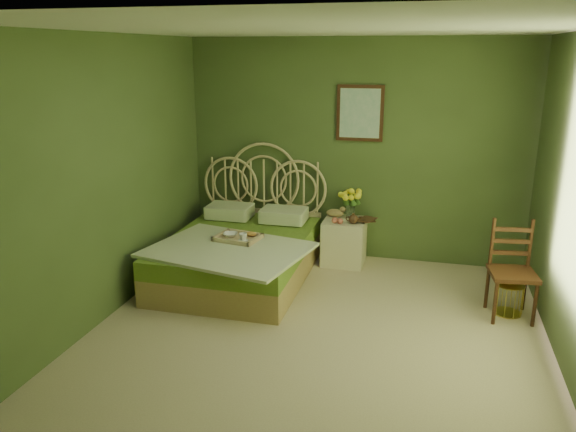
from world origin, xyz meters
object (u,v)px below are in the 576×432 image
(nightstand, at_px, (345,235))
(bed, at_px, (240,252))
(chair, at_px, (513,264))
(birdcage, at_px, (509,294))

(nightstand, bearing_deg, bed, -145.26)
(nightstand, relative_size, chair, 1.04)
(nightstand, relative_size, birdcage, 2.39)
(nightstand, xyz_separation_m, chair, (1.74, -0.95, 0.16))
(birdcage, bearing_deg, bed, 175.46)
(bed, distance_m, birdcage, 2.81)
(chair, xyz_separation_m, birdcage, (0.00, -0.00, -0.32))
(bed, relative_size, chair, 2.37)
(chair, distance_m, birdcage, 0.32)
(bed, bearing_deg, birdcage, -4.54)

